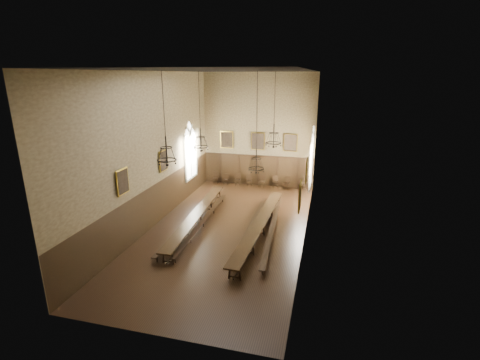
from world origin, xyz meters
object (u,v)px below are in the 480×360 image
at_px(chair_0, 216,180).
at_px(chandelier_front_right, 256,162).
at_px(bench_right_inner, 251,226).
at_px(chair_7, 301,186).
at_px(chair_4, 262,183).
at_px(chair_1, 226,181).
at_px(table_right, 260,228).
at_px(chair_5, 275,184).
at_px(bench_left_inner, 203,223).
at_px(chandelier_back_left, 201,142).
at_px(table_left, 197,219).
at_px(bench_left_outer, 188,222).
at_px(chandelier_front_left, 167,154).
at_px(chair_2, 238,182).
at_px(chandelier_back_right, 274,139).
at_px(bench_right_outer, 272,228).
at_px(chair_6, 287,185).
at_px(chair_3, 249,183).

height_order(chair_0, chandelier_front_right, chandelier_front_right).
relative_size(bench_right_inner, chair_7, 9.90).
bearing_deg(chair_4, chair_1, -179.16).
height_order(table_right, chandelier_front_right, chandelier_front_right).
distance_m(bench_right_inner, chair_5, 8.36).
height_order(table_right, chair_1, chair_1).
bearing_deg(chandelier_front_right, chair_1, 113.34).
bearing_deg(bench_left_inner, chandelier_front_right, -34.72).
xyz_separation_m(chandelier_back_left, chandelier_front_right, (4.49, -4.63, 0.14)).
bearing_deg(chandelier_front_right, table_left, 146.46).
xyz_separation_m(chair_1, chandelier_front_right, (4.78, -11.08, 4.64)).
xyz_separation_m(bench_left_outer, chandelier_front_left, (0.33, -2.87, 4.83)).
bearing_deg(chair_5, chandelier_back_left, -135.55).
height_order(chair_7, chandelier_back_left, chandelier_back_left).
xyz_separation_m(bench_right_inner, chair_0, (-4.91, 8.33, 0.02)).
relative_size(bench_left_inner, chair_2, 9.69).
distance_m(bench_left_outer, chandelier_front_left, 5.62).
distance_m(chandelier_back_left, chandelier_back_right, 4.55).
bearing_deg(chandelier_back_left, chair_7, 47.62).
distance_m(bench_left_outer, bench_right_outer, 5.13).
bearing_deg(table_left, chair_2, 87.47).
height_order(table_left, chair_6, chair_6).
bearing_deg(chair_0, chair_6, -5.11).
bearing_deg(bench_left_inner, chair_2, 90.53).
xyz_separation_m(table_left, bench_left_outer, (-0.51, -0.34, -0.14)).
bearing_deg(bench_right_inner, bench_left_outer, -174.66).
height_order(bench_right_outer, chair_4, chair_4).
relative_size(chair_4, chandelier_back_left, 0.21).
height_order(bench_right_inner, chandelier_back_right, chandelier_back_right).
xyz_separation_m(chair_4, chandelier_front_right, (1.74, -11.06, 4.59)).
bearing_deg(chair_0, table_left, -83.94).
xyz_separation_m(bench_right_outer, chandelier_back_right, (-0.43, 2.37, 4.83)).
height_order(table_right, chair_2, chair_2).
xyz_separation_m(chair_1, chandelier_back_left, (0.29, -6.45, 4.49)).
distance_m(chair_0, chair_4, 3.96).
relative_size(table_left, chair_2, 10.70).
bearing_deg(chandelier_back_right, chair_3, 115.24).
relative_size(chair_2, chair_7, 1.04).
bearing_deg(chandelier_front_right, bench_right_outer, 80.72).
height_order(bench_left_outer, chandelier_back_left, chandelier_back_left).
bearing_deg(chair_1, bench_right_inner, -60.96).
distance_m(chair_1, chair_2, 0.99).
xyz_separation_m(bench_left_outer, chair_2, (0.88, 8.69, 0.03)).
distance_m(chair_2, chair_7, 5.19).
relative_size(chair_4, chair_5, 1.01).
height_order(chair_7, chandelier_back_right, chandelier_back_right).
xyz_separation_m(table_left, chandelier_back_left, (-0.33, 1.88, 4.35)).
bearing_deg(bench_right_outer, chair_3, 111.30).
relative_size(table_left, chair_1, 11.96).
bearing_deg(chair_1, bench_left_outer, -85.86).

